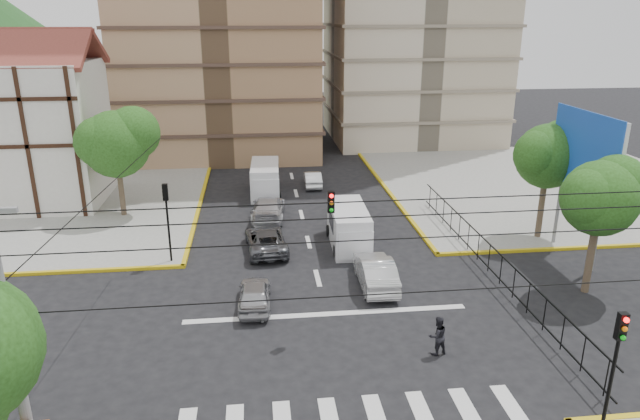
{
  "coord_description": "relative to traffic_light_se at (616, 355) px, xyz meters",
  "views": [
    {
      "loc": [
        -2.95,
        -21.74,
        12.97
      ],
      "look_at": [
        0.04,
        4.26,
        4.0
      ],
      "focal_mm": 32.0,
      "sensor_mm": 36.0,
      "label": 1
    }
  ],
  "objects": [
    {
      "name": "car_grey_mid_left",
      "position": [
        -10.36,
        16.79,
        -2.45
      ],
      "size": [
        2.56,
        4.92,
        1.32
      ],
      "primitive_type": "imported",
      "rotation": [
        0.0,
        0.0,
        3.22
      ],
      "color": "#54565B",
      "rests_on": "ground"
    },
    {
      "name": "tudor_building",
      "position": [
        -26.8,
        27.8,
        2.14
      ],
      "size": [
        10.8,
        8.05,
        12.23
      ],
      "color": "silver",
      "rests_on": "ground"
    },
    {
      "name": "tree_park_c",
      "position": [
        6.29,
        16.81,
        2.22
      ],
      "size": [
        4.65,
        3.8,
        7.25
      ],
      "color": "#473828",
      "rests_on": "ground"
    },
    {
      "name": "stop_line",
      "position": [
        -7.8,
        9.0,
        -3.11
      ],
      "size": [
        13.0,
        0.4,
        0.01
      ],
      "primitive_type": "cube",
      "color": "silver",
      "rests_on": "ground"
    },
    {
      "name": "ground",
      "position": [
        -7.8,
        7.8,
        -3.11
      ],
      "size": [
        160.0,
        160.0,
        0.0
      ],
      "primitive_type": "plane",
      "color": "black",
      "rests_on": "ground"
    },
    {
      "name": "traffic_light_se",
      "position": [
        0.0,
        0.0,
        0.0
      ],
      "size": [
        0.28,
        0.22,
        4.4
      ],
      "color": "black",
      "rests_on": "ground"
    },
    {
      "name": "billboard",
      "position": [
        6.65,
        13.8,
        2.89
      ],
      "size": [
        0.36,
        6.2,
        8.1
      ],
      "color": "slate",
      "rests_on": "ground"
    },
    {
      "name": "car_silver_rear_left",
      "position": [
        -10.07,
        22.27,
        -2.36
      ],
      "size": [
        2.52,
        5.35,
        1.51
      ],
      "primitive_type": "imported",
      "rotation": [
        0.0,
        0.0,
        3.06
      ],
      "color": "silver",
      "rests_on": "ground"
    },
    {
      "name": "car_white_rear_right",
      "position": [
        -6.33,
        29.6,
        -2.5
      ],
      "size": [
        1.39,
        3.72,
        1.21
      ],
      "primitive_type": "imported",
      "rotation": [
        0.0,
        0.0,
        3.11
      ],
      "color": "white",
      "rests_on": "ground"
    },
    {
      "name": "van_right_lane",
      "position": [
        -5.49,
        16.76,
        -1.97
      ],
      "size": [
        2.19,
        5.25,
        2.34
      ],
      "rotation": [
        0.0,
        0.0,
        -0.03
      ],
      "color": "silver",
      "rests_on": "ground"
    },
    {
      "name": "van_left_lane",
      "position": [
        -10.13,
        27.65,
        -1.97
      ],
      "size": [
        2.26,
        5.31,
        2.36
      ],
      "rotation": [
        0.0,
        0.0,
        -0.04
      ],
      "color": "silver",
      "rests_on": "ground"
    },
    {
      "name": "tree_park_a",
      "position": [
        5.28,
        9.81,
        1.9
      ],
      "size": [
        4.41,
        3.6,
        6.83
      ],
      "color": "#473828",
      "rests_on": "ground"
    },
    {
      "name": "tree_tudor",
      "position": [
        -19.7,
        23.81,
        2.11
      ],
      "size": [
        5.39,
        4.4,
        7.43
      ],
      "color": "#473828",
      "rests_on": "ground"
    },
    {
      "name": "park_fence",
      "position": [
        1.2,
        12.3,
        -3.11
      ],
      "size": [
        0.1,
        22.5,
        1.66
      ],
      "primitive_type": null,
      "color": "black",
      "rests_on": "ground"
    },
    {
      "name": "sidewalk_ne",
      "position": [
        12.2,
        27.8,
        -3.04
      ],
      "size": [
        26.0,
        26.0,
        0.15
      ],
      "primitive_type": "cube",
      "color": "gray",
      "rests_on": "ground"
    },
    {
      "name": "car_silver_front_left",
      "position": [
        -11.06,
        10.13,
        -2.47
      ],
      "size": [
        1.63,
        3.8,
        1.28
      ],
      "primitive_type": "imported",
      "rotation": [
        0.0,
        0.0,
        3.11
      ],
      "color": "#A5A6AA",
      "rests_on": "ground"
    },
    {
      "name": "crosswalk_stripes",
      "position": [
        -7.8,
        1.8,
        -3.11
      ],
      "size": [
        12.0,
        2.4,
        0.01
      ],
      "primitive_type": "cube",
      "color": "silver",
      "rests_on": "ground"
    },
    {
      "name": "pedestrian_crosswalk",
      "position": [
        -3.8,
        5.3,
        -2.29
      ],
      "size": [
        0.94,
        0.82,
        1.65
      ],
      "primitive_type": "imported",
      "rotation": [
        0.0,
        0.0,
        3.41
      ],
      "color": "black",
      "rests_on": "ground"
    },
    {
      "name": "utility_pole_sw",
      "position": [
        -16.8,
        -1.2,
        1.65
      ],
      "size": [
        1.4,
        0.28,
        9.0
      ],
      "color": "slate",
      "rests_on": "ground"
    },
    {
      "name": "car_white_front_right",
      "position": [
        -5.0,
        11.66,
        -2.34
      ],
      "size": [
        1.72,
        4.72,
        1.54
      ],
      "primitive_type": "imported",
      "rotation": [
        0.0,
        0.0,
        3.12
      ],
      "color": "silver",
      "rests_on": "ground"
    },
    {
      "name": "car_darkgrey_mid_right",
      "position": [
        -4.67,
        22.26,
        -2.37
      ],
      "size": [
        2.43,
        4.56,
        1.48
      ],
      "primitive_type": "imported",
      "rotation": [
        0.0,
        0.0,
        2.98
      ],
      "color": "#232426",
      "rests_on": "ground"
    },
    {
      "name": "sidewalk_nw",
      "position": [
        -27.8,
        27.8,
        -3.04
      ],
      "size": [
        26.0,
        26.0,
        0.15
      ],
      "primitive_type": "cube",
      "color": "gray",
      "rests_on": "ground"
    },
    {
      "name": "traffic_light_hanging",
      "position": [
        -7.8,
        5.76,
        2.79
      ],
      "size": [
        18.0,
        9.12,
        0.92
      ],
      "color": "black",
      "rests_on": "ground"
    },
    {
      "name": "traffic_light_nw",
      "position": [
        -15.6,
        15.6,
        0.0
      ],
      "size": [
        0.28,
        0.22,
        4.4
      ],
      "color": "black",
      "rests_on": "ground"
    }
  ]
}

